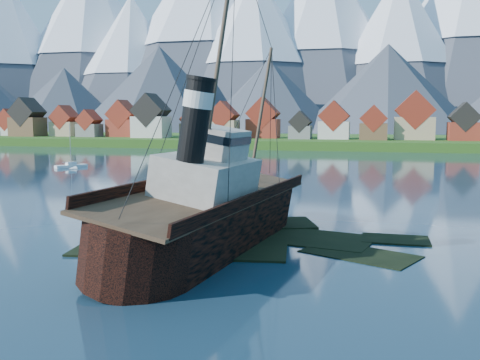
# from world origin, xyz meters

# --- Properties ---
(ground) EXTENTS (1400.00, 1400.00, 0.00)m
(ground) POSITION_xyz_m (0.00, 0.00, 0.00)
(ground) COLOR #183043
(ground) RESTS_ON ground
(shoal) EXTENTS (31.71, 21.24, 1.14)m
(shoal) POSITION_xyz_m (1.78, 2.15, -0.35)
(shoal) COLOR black
(shoal) RESTS_ON ground
(shore_bank) EXTENTS (600.00, 80.00, 3.20)m
(shore_bank) POSITION_xyz_m (0.00, 170.00, 0.00)
(shore_bank) COLOR #264E16
(shore_bank) RESTS_ON ground
(seawall) EXTENTS (600.00, 2.50, 2.00)m
(seawall) POSITION_xyz_m (0.00, 132.00, 0.00)
(seawall) COLOR #3F3D38
(seawall) RESTS_ON ground
(town) EXTENTS (250.96, 16.69, 17.30)m
(town) POSITION_xyz_m (-33.12, 152.18, 8.99)
(town) COLOR maroon
(town) RESTS_ON ground
(mountains) EXTENTS (965.00, 340.00, 205.00)m
(mountains) POSITION_xyz_m (-0.79, 481.26, 89.34)
(mountains) COLOR #2D333D
(mountains) RESTS_ON ground
(tugboat_wreck) EXTENTS (7.62, 32.82, 26.01)m
(tugboat_wreck) POSITION_xyz_m (-0.92, -0.65, 3.25)
(tugboat_wreck) COLOR black
(tugboat_wreck) RESTS_ON ground
(sailboat_b) EXTENTS (5.47, 6.76, 10.19)m
(sailboat_b) POSITION_xyz_m (-52.28, 59.87, 0.24)
(sailboat_b) COLOR white
(sailboat_b) RESTS_ON ground
(sailboat_c) EXTENTS (4.96, 7.78, 9.90)m
(sailboat_c) POSITION_xyz_m (-20.20, 65.66, 0.22)
(sailboat_c) COLOR white
(sailboat_c) RESTS_ON ground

